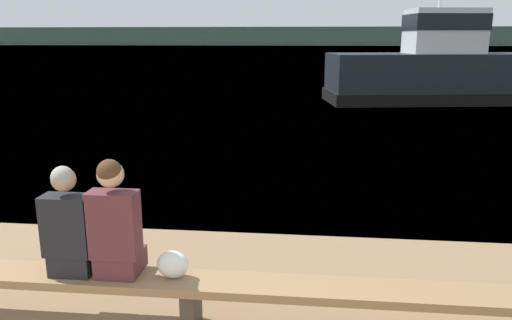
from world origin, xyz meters
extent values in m
plane|color=#426B8E|center=(0.00, 124.88, 0.00)|extent=(240.00, 240.00, 0.00)
cube|color=#384233|center=(0.00, 176.88, 2.95)|extent=(600.00, 12.00, 5.90)
cube|color=#8E6B47|center=(0.37, 2.60, 0.44)|extent=(7.63, 0.41, 0.08)
cube|color=#42382D|center=(0.37, 2.60, 0.20)|extent=(0.12, 0.35, 0.40)
cube|color=black|center=(-0.70, 2.68, 0.58)|extent=(0.37, 0.38, 0.19)
cube|color=black|center=(-0.70, 2.58, 0.95)|extent=(0.43, 0.22, 0.54)
sphere|color=tan|center=(-0.70, 2.58, 1.36)|extent=(0.21, 0.21, 0.21)
sphere|color=gray|center=(-0.70, 2.57, 1.39)|extent=(0.19, 0.19, 0.19)
cube|color=#56282D|center=(-0.28, 2.68, 0.58)|extent=(0.37, 0.38, 0.19)
cube|color=#56282D|center=(-0.28, 2.58, 0.97)|extent=(0.43, 0.22, 0.59)
sphere|color=tan|center=(-0.28, 2.58, 1.42)|extent=(0.23, 0.23, 0.23)
sphere|color=#472D19|center=(-0.28, 2.57, 1.45)|extent=(0.21, 0.21, 0.21)
ellipsoid|color=white|center=(0.21, 2.62, 0.61)|extent=(0.28, 0.18, 0.25)
cube|color=black|center=(6.16, 19.42, 0.96)|extent=(8.35, 4.08, 1.92)
cube|color=black|center=(6.16, 19.42, 0.23)|extent=(8.53, 4.22, 0.46)
cube|color=silver|center=(6.56, 19.48, 2.76)|extent=(3.04, 2.13, 1.70)
cube|color=black|center=(6.56, 19.48, 3.10)|extent=(3.10, 2.20, 0.61)
camera|label=1|loc=(1.37, -1.31, 2.55)|focal=35.00mm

